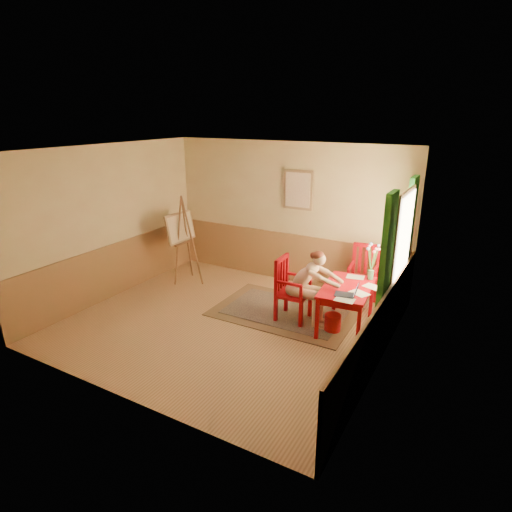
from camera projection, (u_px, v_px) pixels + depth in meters
The scene contains 14 objects.
room at pixel (225, 242), 6.59m from camera, with size 5.04×4.54×2.84m.
wainscot at pixel (251, 279), 7.54m from camera, with size 5.00×4.50×1.00m.
window at pixel (399, 250), 6.39m from camera, with size 0.12×2.01×2.20m.
wall_portrait at pixel (298, 190), 8.13m from camera, with size 0.60×0.05×0.76m.
rug at pixel (285, 312), 7.42m from camera, with size 2.41×1.62×0.02m.
table at pixel (347, 292), 6.69m from camera, with size 0.83×1.26×0.72m.
chair_left at pixel (290, 289), 7.01m from camera, with size 0.51×0.49×1.08m.
chair_back at pixel (363, 276), 7.57m from camera, with size 0.53×0.55×1.10m.
figure at pixel (308, 283), 6.83m from camera, with size 0.94×0.41×1.27m.
laptop at pixel (348, 293), 6.31m from camera, with size 0.38×0.27×0.21m.
papers at pixel (358, 289), 6.56m from camera, with size 0.69×1.19×0.00m.
vase at pixel (372, 263), 6.87m from camera, with size 0.20×0.30×0.61m.
wastebasket at pixel (333, 323), 6.74m from camera, with size 0.26×0.26×0.28m, color red.
easel at pixel (182, 231), 8.51m from camera, with size 0.59×0.79×1.78m.
Camera 1 is at (3.52, -5.26, 3.31)m, focal length 29.80 mm.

